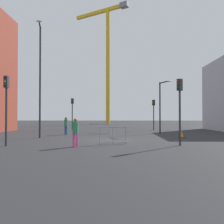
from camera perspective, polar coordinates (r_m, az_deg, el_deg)
ground at (r=17.66m, az=-0.54°, el=-6.70°), size 160.00×160.00×0.00m
construction_crane at (r=55.32m, az=-1.12°, el=14.61°), size 12.61×7.88×26.39m
streetlamp_tall at (r=20.22m, az=-16.89°, el=8.83°), size 0.64×1.56×9.07m
streetlamp_short at (r=24.80m, az=11.79°, el=2.49°), size 0.88×1.82×5.27m
traffic_light_island at (r=15.28m, az=-24.02°, el=2.85°), size 0.24×0.37×4.12m
traffic_light_far at (r=14.77m, az=15.92°, el=2.61°), size 0.37×0.36×3.98m
traffic_light_verge at (r=30.14m, az=9.94°, el=0.55°), size 0.39×0.33×3.81m
traffic_light_median at (r=30.91m, az=-9.49°, el=0.77°), size 0.39×0.35×4.04m
pedestrian_walking at (r=13.77m, az=-8.78°, el=-4.35°), size 0.34×0.34×1.63m
pedestrian_waiting at (r=22.93m, az=-10.98°, el=-2.96°), size 0.34×0.34×1.67m
safety_barrier_front at (r=14.89m, az=0.17°, el=-5.59°), size 1.81×0.31×1.08m
safety_barrier_left_run at (r=23.54m, az=-3.06°, el=-3.91°), size 2.02×0.21×1.08m
traffic_cone_by_barrier at (r=20.47m, az=16.32°, el=-5.20°), size 0.52×0.52×0.53m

